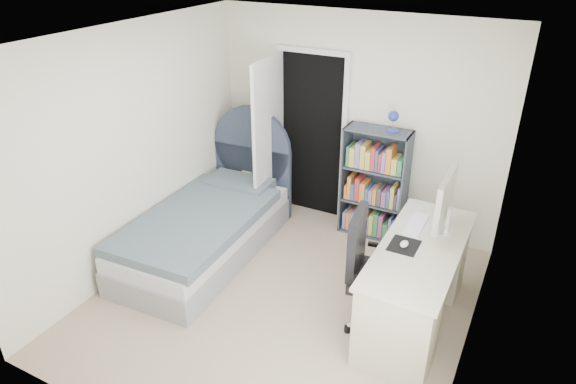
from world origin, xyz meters
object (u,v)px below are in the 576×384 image
at_px(bed, 209,225).
at_px(bookcase, 375,188).
at_px(office_chair, 371,267).
at_px(floor_lamp, 267,168).
at_px(desk, 417,280).
at_px(nightstand, 248,188).

xyz_separation_m(bed, bookcase, (1.49, 1.18, 0.28)).
xyz_separation_m(bed, office_chair, (1.99, -0.36, 0.31)).
relative_size(floor_lamp, bookcase, 0.83).
bearing_deg(office_chair, desk, 35.12).
xyz_separation_m(bed, floor_lamp, (0.05, 1.23, 0.21)).
distance_m(bed, bookcase, 1.93).
xyz_separation_m(nightstand, desk, (2.41, -1.03, 0.09)).
relative_size(bookcase, desk, 0.93).
bearing_deg(nightstand, bed, -86.09).
xyz_separation_m(nightstand, office_chair, (2.05, -1.28, 0.27)).
relative_size(bed, bookcase, 1.49).
distance_m(nightstand, bookcase, 1.60).
height_order(bed, desk, bed).
height_order(bookcase, desk, bookcase).
relative_size(desk, office_chair, 1.46).
relative_size(nightstand, floor_lamp, 0.43).
height_order(nightstand, office_chair, office_chair).
bearing_deg(bed, office_chair, -10.30).
bearing_deg(bookcase, floor_lamp, 178.06).
distance_m(desk, office_chair, 0.48).
xyz_separation_m(nightstand, bookcase, (1.56, 0.26, 0.24)).
xyz_separation_m(floor_lamp, bookcase, (1.45, -0.05, 0.07)).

